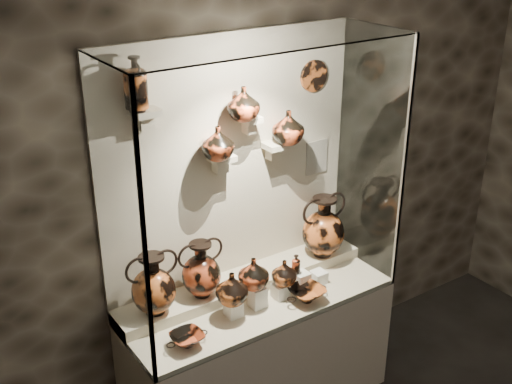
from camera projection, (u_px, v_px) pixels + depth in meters
wall_back at (230, 166)px, 3.84m from camera, size 5.00×0.02×3.20m
plinth at (259, 356)px, 4.09m from camera, size 1.70×0.60×0.80m
front_tier at (259, 301)px, 3.92m from camera, size 1.68×0.58×0.03m
rear_tier at (244, 284)px, 4.04m from camera, size 1.70×0.25×0.10m
back_panel at (230, 166)px, 3.84m from camera, size 1.70×0.03×1.60m
glass_front at (291, 202)px, 3.38m from camera, size 1.70×0.01×1.60m
glass_left at (118, 222)px, 3.17m from camera, size 0.01×0.60×1.60m
glass_right at (370, 154)px, 4.03m from camera, size 0.01×0.60×1.60m
glass_top at (260, 41)px, 3.28m from camera, size 1.70×0.60×0.01m
frame_post_left at (145, 245)px, 2.95m from camera, size 0.02×0.02×1.60m
frame_post_right at (404, 168)px, 3.81m from camera, size 0.02×0.02×1.60m
pedestal_a at (233, 308)px, 3.75m from camera, size 0.09×0.09×0.10m
pedestal_b at (257, 297)px, 3.83m from camera, size 0.09×0.09×0.13m
pedestal_c at (280, 291)px, 3.92m from camera, size 0.09×0.09×0.09m
pedestal_d at (301, 281)px, 4.00m from camera, size 0.09×0.09×0.12m
pedestal_e at (318, 277)px, 4.08m from camera, size 0.09×0.09×0.08m
bracket_ul at (146, 112)px, 3.32m from camera, size 0.14×0.12×0.04m
bracket_ca at (222, 158)px, 3.69m from camera, size 0.14×0.12×0.04m
bracket_cb at (251, 119)px, 3.71m from camera, size 0.10×0.12×0.04m
bracket_cc at (275, 145)px, 3.88m from camera, size 0.14×0.12×0.04m
amphora_left at (154, 284)px, 3.60m from camera, size 0.39×0.39×0.37m
amphora_mid at (201, 269)px, 3.77m from camera, size 0.37×0.37×0.35m
amphora_right at (323, 226)px, 4.20m from camera, size 0.39×0.39×0.42m
jug_a at (232, 288)px, 3.66m from camera, size 0.23×0.23×0.20m
jug_b at (253, 273)px, 3.76m from camera, size 0.19×0.19×0.19m
jug_c at (284, 272)px, 3.88m from camera, size 0.20×0.20×0.16m
lekythos_small at (296, 263)px, 3.93m from camera, size 0.07×0.07×0.15m
kylix_left at (187, 338)px, 3.49m from camera, size 0.27×0.24×0.09m
kylix_right at (307, 293)px, 3.88m from camera, size 0.28×0.23×0.11m
lekythos_tall at (136, 81)px, 3.21m from camera, size 0.16×0.16×0.31m
ovoid_vase_a at (218, 143)px, 3.59m from camera, size 0.21×0.21×0.19m
ovoid_vase_b at (243, 104)px, 3.59m from camera, size 0.24×0.24×0.19m
ovoid_vase_c at (288, 127)px, 3.83m from camera, size 0.25×0.25×0.20m
wall_plate at (314, 76)px, 3.93m from camera, size 0.20×0.02×0.20m
info_placard at (316, 157)px, 4.18m from camera, size 0.17×0.01×0.23m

